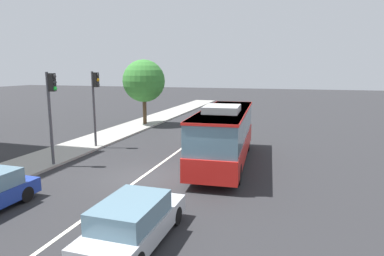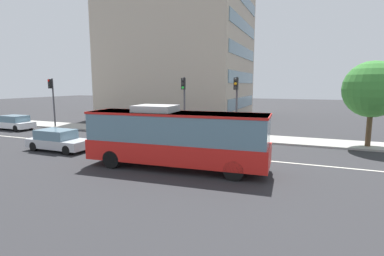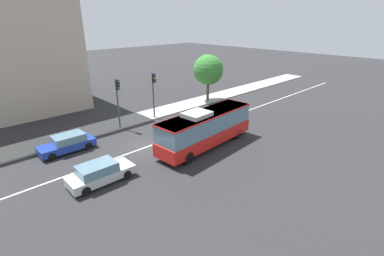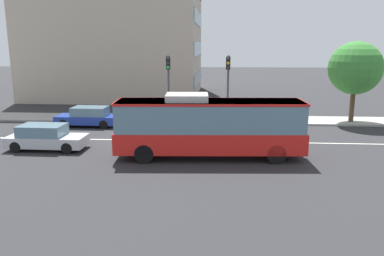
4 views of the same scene
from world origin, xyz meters
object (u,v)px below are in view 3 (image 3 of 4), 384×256
(sedan_silver, at_px, (100,173))
(street_tree_kerbside_left, at_px, (208,70))
(transit_bus, at_px, (206,127))
(sedan_blue, at_px, (68,143))
(traffic_light_mid_block, at_px, (154,88))
(traffic_light_far_corner, at_px, (118,95))

(sedan_silver, xyz_separation_m, street_tree_kerbside_left, (20.31, 8.96, 3.51))
(transit_bus, relative_size, sedan_silver, 2.24)
(transit_bus, distance_m, street_tree_kerbside_left, 14.85)
(sedan_blue, distance_m, street_tree_kerbside_left, 20.45)
(sedan_silver, height_order, traffic_light_mid_block, traffic_light_mid_block)
(transit_bus, height_order, traffic_light_mid_block, traffic_light_mid_block)
(sedan_silver, relative_size, traffic_light_far_corner, 0.87)
(transit_bus, height_order, street_tree_kerbside_left, street_tree_kerbside_left)
(street_tree_kerbside_left, bearing_deg, sedan_blue, -173.05)
(sedan_blue, bearing_deg, sedan_silver, 88.19)
(sedan_silver, distance_m, traffic_light_mid_block, 13.72)
(transit_bus, xyz_separation_m, traffic_light_far_corner, (-3.31, 8.82, 1.75))
(sedan_blue, bearing_deg, traffic_light_far_corner, -166.11)
(traffic_light_far_corner, relative_size, street_tree_kerbside_left, 0.83)
(sedan_blue, relative_size, street_tree_kerbside_left, 0.72)
(traffic_light_far_corner, bearing_deg, sedan_blue, -81.63)
(traffic_light_far_corner, distance_m, street_tree_kerbside_left, 14.16)
(traffic_light_mid_block, height_order, street_tree_kerbside_left, street_tree_kerbside_left)
(traffic_light_mid_block, distance_m, street_tree_kerbside_left, 9.66)
(sedan_blue, bearing_deg, street_tree_kerbside_left, -172.13)
(street_tree_kerbside_left, bearing_deg, transit_bus, -137.46)
(sedan_blue, relative_size, sedan_silver, 1.00)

